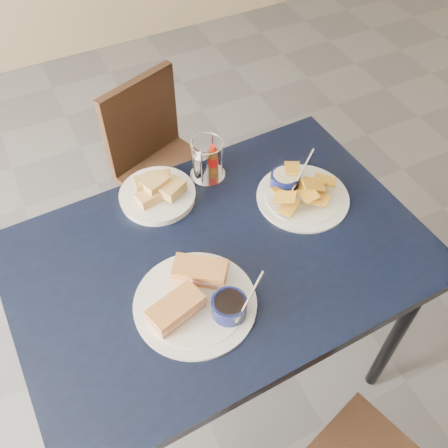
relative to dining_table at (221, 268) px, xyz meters
name	(u,v)px	position (x,y,z in m)	size (l,w,h in m)	color
ground	(281,354)	(0.24, -0.06, -0.68)	(6.00, 6.00, 0.00)	#535358
dining_table	(221,268)	(0.00, 0.00, 0.00)	(1.17, 0.80, 0.75)	black
chair_far	(163,153)	(0.11, 0.79, -0.24)	(0.46, 0.46, 0.76)	black
sandwich_plate	(198,298)	(-0.12, -0.11, 0.09)	(0.32, 0.32, 0.12)	white
plantain_plate	(297,191)	(0.31, 0.10, 0.09)	(0.28, 0.28, 0.12)	white
bread_basket	(157,192)	(-0.08, 0.27, 0.10)	(0.23, 0.23, 0.08)	white
condiment_caddy	(206,162)	(0.09, 0.30, 0.13)	(0.11, 0.11, 0.14)	silver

